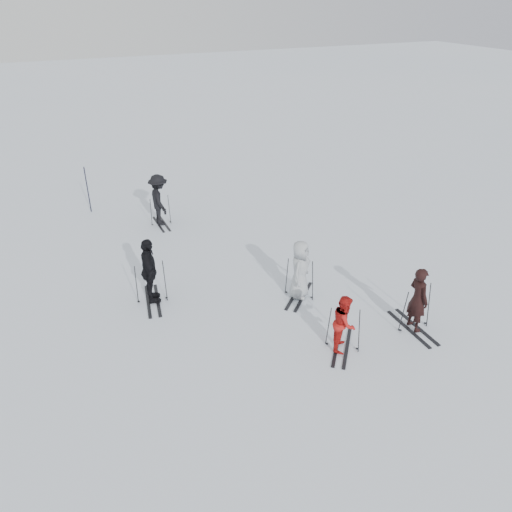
{
  "coord_description": "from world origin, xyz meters",
  "views": [
    {
      "loc": [
        -5.45,
        -11.14,
        8.22
      ],
      "look_at": [
        0.0,
        1.0,
        1.0
      ],
      "focal_mm": 35.0,
      "sensor_mm": 36.0,
      "label": 1
    }
  ],
  "objects": [
    {
      "name": "skis_near_dark",
      "position": [
        2.96,
        -2.84,
        0.68
      ],
      "size": [
        1.88,
        1.03,
        1.36
      ],
      "primitive_type": null,
      "rotation": [
        0.0,
        0.0,
        1.55
      ],
      "color": "black",
      "rests_on": "ground"
    },
    {
      "name": "piste_marker",
      "position": [
        -3.89,
        9.0,
        0.96
      ],
      "size": [
        0.05,
        0.05,
        1.91
      ],
      "primitive_type": "cylinder",
      "rotation": [
        0.0,
        0.0,
        0.24
      ],
      "color": "black",
      "rests_on": "ground"
    },
    {
      "name": "ground",
      "position": [
        0.0,
        0.0,
        0.0
      ],
      "size": [
        120.0,
        120.0,
        0.0
      ],
      "primitive_type": "plane",
      "color": "silver",
      "rests_on": "ground"
    },
    {
      "name": "skis_grey",
      "position": [
        0.89,
        -0.16,
        0.65
      ],
      "size": [
        1.91,
        1.91,
        1.29
      ],
      "primitive_type": null,
      "rotation": [
        0.0,
        0.0,
        0.79
      ],
      "color": "black",
      "rests_on": "ground"
    },
    {
      "name": "skier_uphill_left",
      "position": [
        -3.18,
        1.37,
        1.0
      ],
      "size": [
        0.67,
        1.24,
        2.0
      ],
      "primitive_type": "imported",
      "rotation": [
        0.0,
        0.0,
        1.41
      ],
      "color": "black",
      "rests_on": "ground"
    },
    {
      "name": "skis_uphill_far",
      "position": [
        -1.55,
        6.59,
        0.59
      ],
      "size": [
        1.62,
        0.87,
        1.18
      ],
      "primitive_type": null,
      "rotation": [
        0.0,
        0.0,
        1.58
      ],
      "color": "black",
      "rests_on": "ground"
    },
    {
      "name": "skis_red",
      "position": [
        0.74,
        -2.76,
        0.63
      ],
      "size": [
        1.91,
        1.79,
        1.26
      ],
      "primitive_type": null,
      "rotation": [
        0.0,
        0.0,
        0.89
      ],
      "color": "black",
      "rests_on": "ground"
    },
    {
      "name": "skier_uphill_far",
      "position": [
        -1.55,
        6.59,
        0.99
      ],
      "size": [
        0.75,
        1.29,
        1.99
      ],
      "primitive_type": "imported",
      "rotation": [
        0.0,
        0.0,
        1.58
      ],
      "color": "black",
      "rests_on": "ground"
    },
    {
      "name": "skier_near_dark",
      "position": [
        2.96,
        -2.84,
        0.92
      ],
      "size": [
        0.46,
        0.68,
        1.84
      ],
      "primitive_type": "imported",
      "rotation": [
        0.0,
        0.0,
        1.55
      ],
      "color": "black",
      "rests_on": "ground"
    },
    {
      "name": "skis_uphill_left",
      "position": [
        -3.18,
        1.37,
        0.67
      ],
      "size": [
        1.96,
        1.25,
        1.33
      ],
      "primitive_type": null,
      "rotation": [
        0.0,
        0.0,
        1.41
      ],
      "color": "black",
      "rests_on": "ground"
    },
    {
      "name": "skier_red",
      "position": [
        0.74,
        -2.76,
        0.77
      ],
      "size": [
        0.92,
        0.95,
        1.54
      ],
      "primitive_type": "imported",
      "rotation": [
        0.0,
        0.0,
        0.89
      ],
      "color": "#B51714",
      "rests_on": "ground"
    },
    {
      "name": "skier_grey",
      "position": [
        0.89,
        -0.16,
        0.9
      ],
      "size": [
        1.03,
        1.03,
        1.8
      ],
      "primitive_type": "imported",
      "rotation": [
        0.0,
        0.0,
        0.79
      ],
      "color": "#A4AAAE",
      "rests_on": "ground"
    }
  ]
}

